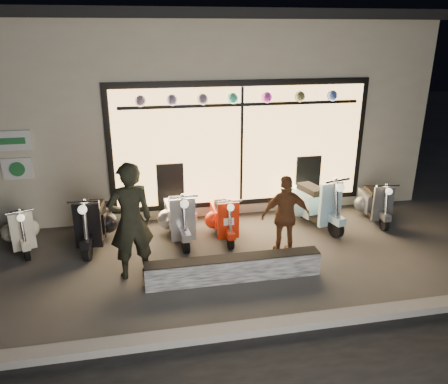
{
  "coord_description": "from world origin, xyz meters",
  "views": [
    {
      "loc": [
        -1.24,
        -6.65,
        3.77
      ],
      "look_at": [
        0.17,
        0.6,
        1.05
      ],
      "focal_mm": 35.0,
      "sensor_mm": 36.0,
      "label": 1
    }
  ],
  "objects_px": {
    "man": "(131,221)",
    "woman": "(286,216)",
    "scooter_red": "(223,217)",
    "scooter_silver": "(179,216)",
    "graffiti_barrier": "(234,268)"
  },
  "relations": [
    {
      "from": "scooter_silver",
      "to": "scooter_red",
      "type": "distance_m",
      "value": 0.87
    },
    {
      "from": "graffiti_barrier",
      "to": "man",
      "type": "distance_m",
      "value": 1.8
    },
    {
      "from": "scooter_silver",
      "to": "man",
      "type": "height_order",
      "value": "man"
    },
    {
      "from": "graffiti_barrier",
      "to": "scooter_red",
      "type": "height_order",
      "value": "scooter_red"
    },
    {
      "from": "scooter_red",
      "to": "man",
      "type": "height_order",
      "value": "man"
    },
    {
      "from": "scooter_red",
      "to": "graffiti_barrier",
      "type": "bearing_deg",
      "value": -96.02
    },
    {
      "from": "man",
      "to": "woman",
      "type": "relative_size",
      "value": 1.31
    },
    {
      "from": "scooter_silver",
      "to": "graffiti_barrier",
      "type": "bearing_deg",
      "value": -72.32
    },
    {
      "from": "man",
      "to": "scooter_silver",
      "type": "bearing_deg",
      "value": -136.83
    },
    {
      "from": "scooter_silver",
      "to": "woman",
      "type": "distance_m",
      "value": 2.13
    },
    {
      "from": "scooter_silver",
      "to": "woman",
      "type": "height_order",
      "value": "woman"
    },
    {
      "from": "scooter_silver",
      "to": "woman",
      "type": "bearing_deg",
      "value": -35.77
    },
    {
      "from": "man",
      "to": "woman",
      "type": "distance_m",
      "value": 2.67
    },
    {
      "from": "man",
      "to": "woman",
      "type": "xyz_separation_m",
      "value": [
        2.65,
        0.25,
        -0.23
      ]
    },
    {
      "from": "scooter_silver",
      "to": "man",
      "type": "bearing_deg",
      "value": -126.14
    }
  ]
}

